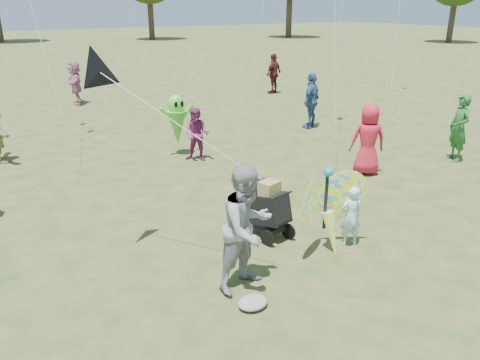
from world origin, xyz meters
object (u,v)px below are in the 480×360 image
(adult_man, at_px, (247,228))
(butterfly_kite, at_px, (328,210))
(crowd_f, at_px, (459,128))
(crowd_j, at_px, (75,83))
(jogging_stroller, at_px, (266,204))
(crowd_a, at_px, (368,140))
(crowd_e, at_px, (197,134))
(crowd_c, at_px, (311,101))
(alien_kite, at_px, (177,122))
(child_girl, at_px, (351,216))
(crowd_h, at_px, (274,74))

(adult_man, height_order, butterfly_kite, adult_man)
(crowd_f, xyz_separation_m, crowd_j, (-6.84, 13.59, -0.01))
(jogging_stroller, bearing_deg, crowd_a, 5.20)
(adult_man, relative_size, crowd_e, 1.34)
(crowd_c, height_order, crowd_e, crowd_c)
(crowd_f, height_order, jogging_stroller, crowd_f)
(jogging_stroller, height_order, alien_kite, alien_kite)
(child_girl, relative_size, alien_kite, 0.64)
(crowd_a, xyz_separation_m, crowd_f, (2.94, -0.54, 0.02))
(crowd_a, relative_size, crowd_f, 0.98)
(butterfly_kite, bearing_deg, jogging_stroller, 117.18)
(jogging_stroller, bearing_deg, butterfly_kite, -76.14)
(crowd_a, xyz_separation_m, alien_kite, (-3.35, 4.01, 0.08))
(adult_man, height_order, crowd_c, adult_man)
(crowd_c, relative_size, crowd_f, 1.04)
(crowd_c, xyz_separation_m, crowd_j, (-5.83, 8.63, -0.04))
(child_girl, distance_m, alien_kite, 6.55)
(crowd_f, relative_size, crowd_h, 0.97)
(crowd_h, bearing_deg, crowd_a, 44.40)
(butterfly_kite, bearing_deg, crowd_j, 91.33)
(crowd_c, relative_size, butterfly_kite, 1.09)
(crowd_e, bearing_deg, crowd_h, 87.00)
(child_girl, bearing_deg, crowd_h, -103.73)
(adult_man, relative_size, butterfly_kite, 1.13)
(child_girl, height_order, alien_kite, alien_kite)
(crowd_j, height_order, jogging_stroller, crowd_j)
(crowd_a, distance_m, alien_kite, 5.23)
(jogging_stroller, bearing_deg, child_girl, -61.36)
(crowd_a, bearing_deg, child_girl, 68.84)
(crowd_h, bearing_deg, crowd_c, 43.73)
(crowd_h, xyz_separation_m, butterfly_kite, (-8.34, -12.98, -0.17))
(crowd_a, bearing_deg, crowd_f, -161.06)
(butterfly_kite, distance_m, alien_kite, 6.47)
(crowd_a, bearing_deg, adult_man, 55.65)
(butterfly_kite, relative_size, alien_kite, 1.00)
(crowd_e, bearing_deg, crowd_j, 139.05)
(butterfly_kite, bearing_deg, crowd_e, 85.71)
(adult_man, xyz_separation_m, butterfly_kite, (1.79, 0.19, -0.22))
(crowd_a, xyz_separation_m, crowd_h, (4.79, 10.54, 0.05))
(child_girl, xyz_separation_m, crowd_c, (4.98, 6.94, 0.39))
(jogging_stroller, bearing_deg, crowd_c, 30.58)
(crowd_a, height_order, crowd_f, crowd_f)
(crowd_c, bearing_deg, adult_man, 16.88)
(crowd_j, bearing_deg, alien_kite, 16.11)
(crowd_f, height_order, butterfly_kite, crowd_f)
(crowd_f, xyz_separation_m, jogging_stroller, (-7.03, -0.83, -0.30))
(crowd_j, distance_m, alien_kite, 9.05)
(crowd_c, height_order, crowd_j, crowd_c)
(adult_man, xyz_separation_m, crowd_e, (2.22, 5.91, -0.25))
(crowd_e, bearing_deg, crowd_c, 57.22)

